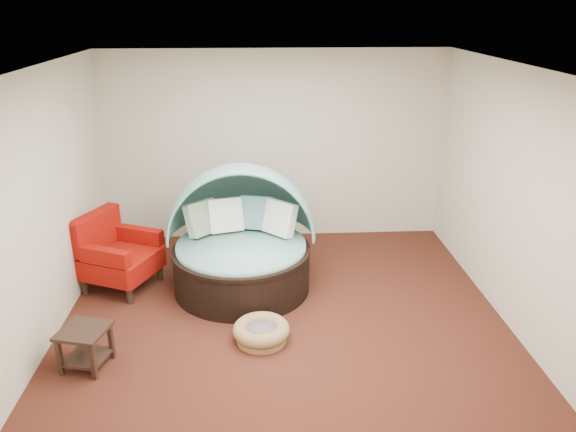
{
  "coord_description": "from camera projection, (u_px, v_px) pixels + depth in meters",
  "views": [
    {
      "loc": [
        -0.29,
        -5.58,
        3.4
      ],
      "look_at": [
        0.08,
        0.6,
        1.03
      ],
      "focal_mm": 35.0,
      "sensor_mm": 36.0,
      "label": 1
    }
  ],
  "objects": [
    {
      "name": "side_table",
      "position": [
        85.0,
        342.0,
        5.5
      ],
      "size": [
        0.54,
        0.54,
        0.42
      ],
      "rotation": [
        0.0,
        0.0,
        -0.26
      ],
      "color": "black",
      "rests_on": "floor"
    },
    {
      "name": "floor",
      "position": [
        284.0,
        319.0,
        6.43
      ],
      "size": [
        5.0,
        5.0,
        0.0
      ],
      "primitive_type": "plane",
      "color": "#4B2215",
      "rests_on": "ground"
    },
    {
      "name": "red_armchair",
      "position": [
        116.0,
        254.0,
        7.02
      ],
      "size": [
        1.09,
        1.09,
        0.97
      ],
      "rotation": [
        0.0,
        0.0,
        -0.42
      ],
      "color": "black",
      "rests_on": "floor"
    },
    {
      "name": "wall_right",
      "position": [
        514.0,
        199.0,
        6.07
      ],
      "size": [
        0.0,
        5.0,
        5.0
      ],
      "primitive_type": "plane",
      "rotation": [
        1.57,
        0.0,
        -1.57
      ],
      "color": "beige",
      "rests_on": "floor"
    },
    {
      "name": "wall_left",
      "position": [
        43.0,
        209.0,
        5.79
      ],
      "size": [
        0.0,
        5.0,
        5.0
      ],
      "primitive_type": "plane",
      "rotation": [
        1.57,
        0.0,
        1.57
      ],
      "color": "beige",
      "rests_on": "floor"
    },
    {
      "name": "wall_back",
      "position": [
        275.0,
        147.0,
        8.26
      ],
      "size": [
        5.0,
        0.0,
        5.0
      ],
      "primitive_type": "plane",
      "rotation": [
        1.57,
        0.0,
        0.0
      ],
      "color": "beige",
      "rests_on": "floor"
    },
    {
      "name": "ceiling",
      "position": [
        283.0,
        68.0,
        5.43
      ],
      "size": [
        5.0,
        5.0,
        0.0
      ],
      "primitive_type": "plane",
      "rotation": [
        3.14,
        0.0,
        0.0
      ],
      "color": "white",
      "rests_on": "wall_back"
    },
    {
      "name": "canopy_daybed",
      "position": [
        241.0,
        233.0,
        6.95
      ],
      "size": [
        1.84,
        1.72,
        1.57
      ],
      "rotation": [
        0.0,
        0.0,
        0.0
      ],
      "color": "black",
      "rests_on": "floor"
    },
    {
      "name": "pet_basket",
      "position": [
        261.0,
        332.0,
        5.98
      ],
      "size": [
        0.65,
        0.65,
        0.21
      ],
      "rotation": [
        0.0,
        0.0,
        0.07
      ],
      "color": "olive",
      "rests_on": "floor"
    },
    {
      "name": "wall_front",
      "position": [
        304.0,
        335.0,
        3.6
      ],
      "size": [
        5.0,
        0.0,
        5.0
      ],
      "primitive_type": "plane",
      "rotation": [
        -1.57,
        0.0,
        0.0
      ],
      "color": "beige",
      "rests_on": "floor"
    }
  ]
}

